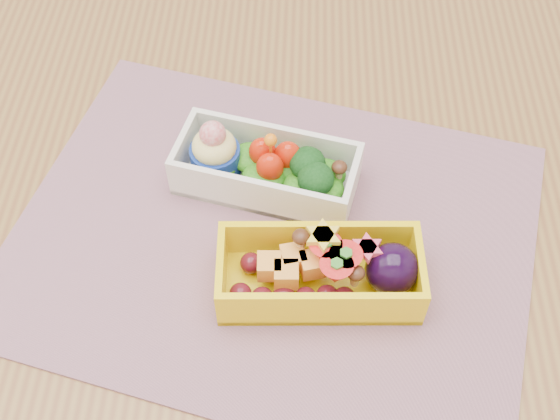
{
  "coord_description": "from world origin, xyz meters",
  "views": [
    {
      "loc": [
        -0.02,
        -0.44,
        1.36
      ],
      "look_at": [
        -0.04,
        -0.02,
        0.79
      ],
      "focal_mm": 45.61,
      "sensor_mm": 36.0,
      "label": 1
    }
  ],
  "objects_px": {
    "table": "(312,268)",
    "bento_yellow": "(324,272)",
    "bento_white": "(265,168)",
    "placemat": "(273,236)"
  },
  "relations": [
    {
      "from": "bento_white",
      "to": "placemat",
      "type": "bearing_deg",
      "value": -67.55
    },
    {
      "from": "table",
      "to": "bento_yellow",
      "type": "distance_m",
      "value": 0.16
    },
    {
      "from": "bento_white",
      "to": "bento_yellow",
      "type": "distance_m",
      "value": 0.14
    },
    {
      "from": "bento_white",
      "to": "bento_yellow",
      "type": "height_order",
      "value": "bento_white"
    },
    {
      "from": "bento_yellow",
      "to": "placemat",
      "type": "bearing_deg",
      "value": 128.65
    },
    {
      "from": "bento_yellow",
      "to": "bento_white",
      "type": "bearing_deg",
      "value": 113.8
    },
    {
      "from": "placemat",
      "to": "bento_white",
      "type": "bearing_deg",
      "value": 98.59
    },
    {
      "from": "placemat",
      "to": "table",
      "type": "bearing_deg",
      "value": 28.87
    },
    {
      "from": "table",
      "to": "bento_yellow",
      "type": "height_order",
      "value": "bento_yellow"
    },
    {
      "from": "placemat",
      "to": "bento_yellow",
      "type": "bearing_deg",
      "value": -49.18
    }
  ]
}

